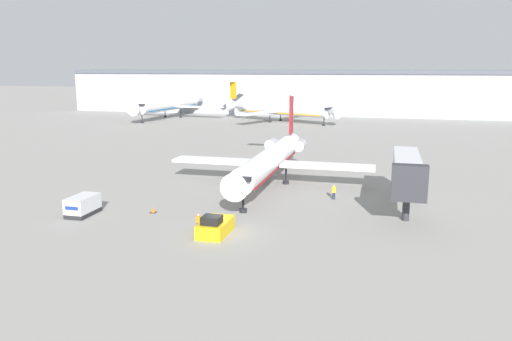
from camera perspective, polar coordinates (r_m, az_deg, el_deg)
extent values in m
plane|color=gray|center=(45.49, -4.01, -7.31)|extent=(600.00, 600.00, 0.00)
cube|color=#9EA3AD|center=(161.54, 9.72, 8.58)|extent=(180.00, 16.00, 12.70)
cube|color=#4C515B|center=(161.32, 9.81, 11.04)|extent=(180.00, 16.80, 1.20)
cylinder|color=white|center=(62.49, 1.49, 1.19)|extent=(2.87, 25.76, 2.82)
cone|color=white|center=(49.24, -2.18, -1.71)|extent=(2.83, 2.26, 2.82)
cube|color=black|center=(49.97, -1.89, -0.92)|extent=(2.40, 0.70, 0.44)
cone|color=white|center=(76.43, 3.92, 3.11)|extent=(2.54, 3.11, 2.54)
cube|color=maroon|center=(62.67, 1.48, 0.36)|extent=(2.58, 23.19, 0.20)
cube|color=white|center=(62.69, 8.20, 0.51)|extent=(11.63, 3.21, 0.36)
cube|color=white|center=(65.78, -4.40, 1.13)|extent=(11.63, 3.21, 0.36)
cylinder|color=#ADADB7|center=(72.50, 5.05, 2.90)|extent=(1.59, 2.63, 1.58)
cylinder|color=#ADADB7|center=(73.30, 1.77, 3.04)|extent=(1.59, 2.63, 1.58)
cube|color=maroon|center=(76.51, 4.06, 6.41)|extent=(0.24, 2.20, 5.91)
cube|color=white|center=(76.29, 4.09, 8.62)|extent=(10.63, 1.82, 0.20)
cylinder|color=black|center=(51.81, -1.48, -3.75)|extent=(0.24, 0.24, 1.97)
cylinder|color=black|center=(52.03, -1.48, -4.59)|extent=(0.80, 0.80, 0.40)
cylinder|color=black|center=(65.19, 0.28, -0.51)|extent=(0.24, 0.24, 1.97)
cylinder|color=black|center=(65.36, 0.28, -1.18)|extent=(0.80, 0.80, 0.40)
cylinder|color=black|center=(64.41, 3.45, -0.68)|extent=(0.24, 0.24, 1.97)
cylinder|color=black|center=(64.58, 3.44, -1.36)|extent=(0.80, 0.80, 0.40)
cube|color=yellow|center=(45.51, -4.66, -6.48)|extent=(2.36, 4.40, 1.25)
cube|color=black|center=(44.35, -5.09, -5.66)|extent=(1.65, 1.58, 0.70)
cube|color=black|center=(47.47, -3.82, -5.93)|extent=(2.12, 0.30, 0.75)
cube|color=#232326|center=(54.09, -19.13, -4.58)|extent=(2.04, 3.73, 0.45)
cube|color=silver|center=(53.83, -19.21, -3.57)|extent=(2.04, 3.73, 1.53)
cube|color=navy|center=(52.34, -20.34, -4.08)|extent=(1.43, 0.04, 0.36)
cube|color=#232838|center=(46.48, -6.58, -6.42)|extent=(0.32, 0.20, 0.79)
cube|color=orange|center=(46.27, -6.60, -5.59)|extent=(0.40, 0.24, 0.63)
sphere|color=tan|center=(46.14, -6.61, -5.08)|extent=(0.23, 0.23, 0.23)
cube|color=#232838|center=(57.66, 8.87, -2.88)|extent=(0.32, 0.20, 0.82)
cube|color=yellow|center=(57.48, 8.89, -2.17)|extent=(0.40, 0.24, 0.65)
sphere|color=tan|center=(57.37, 8.91, -1.75)|extent=(0.24, 0.24, 0.24)
cube|color=black|center=(53.06, -11.65, -4.71)|extent=(0.61, 0.61, 0.04)
cone|color=orange|center=(52.98, -11.67, -4.39)|extent=(0.43, 0.43, 0.58)
cylinder|color=white|center=(150.25, -9.93, 7.57)|extent=(6.88, 31.50, 4.07)
cone|color=white|center=(135.55, -13.55, 6.99)|extent=(4.35, 3.61, 4.07)
cube|color=black|center=(136.58, -13.26, 7.33)|extent=(3.51, 1.01, 0.44)
cone|color=white|center=(165.99, -6.87, 8.04)|extent=(4.06, 4.80, 3.67)
cube|color=#0C5999|center=(150.35, -9.91, 7.07)|extent=(6.20, 28.35, 0.20)
cube|color=white|center=(147.42, -6.50, 7.24)|extent=(14.46, 4.47, 0.36)
cube|color=white|center=(156.34, -12.58, 7.29)|extent=(14.46, 4.47, 0.36)
cylinder|color=#ADADB7|center=(160.42, -6.69, 8.10)|extent=(2.26, 3.17, 2.00)
cylinder|color=#ADADB7|center=(163.10, -8.56, 8.11)|extent=(2.26, 3.17, 2.00)
cube|color=#0C5999|center=(166.57, -6.77, 9.62)|extent=(0.44, 2.21, 5.00)
cube|color=white|center=(166.50, -6.79, 10.48)|extent=(9.13, 2.61, 0.20)
cylinder|color=black|center=(138.03, -12.89, 5.77)|extent=(0.24, 0.24, 2.29)
cylinder|color=black|center=(138.13, -12.87, 5.38)|extent=(0.80, 0.80, 0.40)
cylinder|color=black|center=(153.69, -10.36, 6.45)|extent=(0.24, 0.24, 2.29)
cylinder|color=black|center=(153.77, -10.34, 6.10)|extent=(0.80, 0.80, 0.40)
cylinder|color=black|center=(151.11, -8.60, 6.43)|extent=(0.24, 0.24, 2.29)
cylinder|color=black|center=(151.20, -8.59, 6.07)|extent=(0.80, 0.80, 0.40)
cylinder|color=silver|center=(137.28, 2.92, 7.13)|extent=(28.09, 15.41, 3.80)
cone|color=silver|center=(128.56, 8.77, 6.69)|extent=(4.34, 4.72, 3.80)
cube|color=black|center=(129.11, 8.31, 7.03)|extent=(1.97, 3.24, 0.44)
cone|color=silver|center=(147.61, -2.36, 7.46)|extent=(5.22, 4.84, 3.42)
cube|color=orange|center=(137.38, 2.91, 6.62)|extent=(25.28, 13.87, 0.20)
cube|color=silver|center=(145.29, 4.48, 7.03)|extent=(8.51, 13.73, 0.36)
cube|color=silver|center=(131.32, 0.15, 6.56)|extent=(8.51, 13.73, 0.36)
cylinder|color=#ADADB7|center=(146.88, -0.33, 7.63)|extent=(3.56, 3.06, 2.00)
cylinder|color=#ADADB7|center=(142.58, -1.76, 7.50)|extent=(3.56, 3.06, 2.00)
cube|color=orange|center=(147.90, -2.63, 9.17)|extent=(2.10, 1.12, 5.00)
cube|color=silver|center=(147.81, -2.64, 10.14)|extent=(5.34, 8.95, 0.20)
cylinder|color=black|center=(130.11, 7.76, 5.52)|extent=(0.24, 0.24, 1.90)
cylinder|color=black|center=(130.19, 7.76, 5.19)|extent=(0.80, 0.80, 0.40)
cylinder|color=black|center=(136.78, 1.59, 5.92)|extent=(0.24, 0.24, 1.90)
cylinder|color=black|center=(136.85, 1.59, 5.61)|extent=(0.80, 0.80, 0.40)
cylinder|color=black|center=(140.73, 2.82, 6.08)|extent=(0.24, 0.24, 1.90)
cylinder|color=black|center=(140.80, 2.82, 5.77)|extent=(0.80, 0.80, 0.40)
cylinder|color=#2D2D33|center=(51.16, 16.79, -3.75)|extent=(0.70, 0.70, 3.20)
cube|color=silver|center=(54.28, 16.84, 0.27)|extent=(2.60, 12.91, 2.60)
cube|color=#2D2D33|center=(47.39, 17.13, -1.38)|extent=(3.20, 1.20, 3.38)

